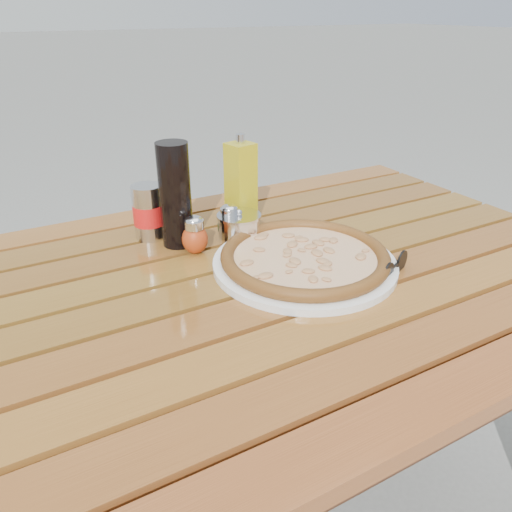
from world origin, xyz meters
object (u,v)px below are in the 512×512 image
table (261,308)px  pepper_shaker (195,235)px  dark_bottle (175,195)px  sunglasses (394,268)px  oregano_shaker (230,223)px  plate (304,263)px  pizza (305,256)px  parmesan_tin (239,227)px  soda_can (148,213)px  olive_oil_cruet (241,184)px

table → pepper_shaker: bearing=115.7°
dark_bottle → sunglasses: bearing=-47.5°
oregano_shaker → sunglasses: size_ratio=0.77×
plate → pizza: size_ratio=0.89×
pizza → sunglasses: bearing=-41.4°
plate → parmesan_tin: parmesan_tin is taller
plate → pizza: 0.02m
table → soda_can: soda_can is taller
oregano_shaker → soda_can: bearing=147.5°
parmesan_tin → dark_bottle: bearing=159.8°
parmesan_tin → sunglasses: (0.18, -0.29, -0.01)m
pizza → table: bearing=170.7°
dark_bottle → oregano_shaker: bearing=-17.0°
soda_can → oregano_shaker: bearing=-32.5°
soda_can → sunglasses: size_ratio=1.13×
pepper_shaker → parmesan_tin: pepper_shaker is taller
dark_bottle → olive_oil_cruet: bearing=11.6°
table → pizza: (0.09, -0.01, 0.10)m
pizza → olive_oil_cruet: (-0.01, 0.26, 0.07)m
plate → soda_can: size_ratio=3.00×
table → pepper_shaker: pepper_shaker is taller
pepper_shaker → olive_oil_cruet: bearing=30.4°
pizza → soda_can: soda_can is taller
oregano_shaker → parmesan_tin: oregano_shaker is taller
plate → oregano_shaker: bearing=110.3°
olive_oil_cruet → plate: bearing=-88.7°
dark_bottle → soda_can: (-0.04, 0.06, -0.05)m
soda_can → plate: bearing=-52.3°
pepper_shaker → sunglasses: bearing=-43.7°
table → soda_can: 0.33m
plate → olive_oil_cruet: size_ratio=1.71×
oregano_shaker → soda_can: size_ratio=0.68×
plate → olive_oil_cruet: (-0.01, 0.26, 0.09)m
table → pepper_shaker: (-0.07, 0.15, 0.11)m
oregano_shaker → plate: bearing=-69.7°
table → parmesan_tin: (0.04, 0.16, 0.11)m
table → sunglasses: bearing=-30.3°
dark_bottle → parmesan_tin: dark_bottle is taller
table → sunglasses: size_ratio=13.14×
pepper_shaker → sunglasses: pepper_shaker is taller
plate → oregano_shaker: 0.20m
pepper_shaker → parmesan_tin: size_ratio=0.70×
parmesan_tin → sunglasses: parmesan_tin is taller
pizza → oregano_shaker: 0.20m
pepper_shaker → dark_bottle: (-0.02, 0.06, 0.07)m
parmesan_tin → sunglasses: bearing=-57.9°
parmesan_tin → pizza: bearing=-73.1°
sunglasses → plate: bearing=115.1°
pizza → sunglasses: 0.17m
plate → dark_bottle: (-0.18, 0.22, 0.10)m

